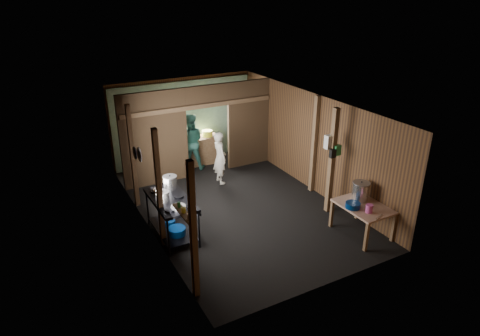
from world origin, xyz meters
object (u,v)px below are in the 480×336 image
gas_range (172,217)px  cook (220,158)px  stock_pot (361,192)px  stove_pot_large (170,183)px  yellow_tub (207,133)px  prep_table (362,220)px  pink_bucket (369,208)px

gas_range → cook: 2.93m
stock_pot → cook: size_ratio=0.30×
stove_pot_large → stock_pot: stove_pot_large is taller
stock_pot → yellow_tub: stock_pot is taller
prep_table → stock_pot: bearing=66.2°
gas_range → prep_table: bearing=-27.1°
pink_bucket → prep_table: bearing=66.9°
prep_table → stock_pot: stock_pot is taller
prep_table → stove_pot_large: size_ratio=3.72×
stock_pot → gas_range: bearing=156.7°
stove_pot_large → yellow_tub: stove_pot_large is taller
stock_pot → pink_bucket: size_ratio=2.48×
cook → yellow_tub: bearing=-9.7°
prep_table → stove_pot_large: 4.32m
gas_range → prep_table: (3.71, -1.90, -0.11)m
gas_range → pink_bucket: 4.21m
gas_range → cook: size_ratio=1.05×
prep_table → cook: cook is taller
cook → pink_bucket: bearing=-158.6°
gas_range → yellow_tub: size_ratio=4.75×
stove_pot_large → cook: 2.49m
prep_table → stock_pot: size_ratio=2.67×
prep_table → pink_bucket: pink_bucket is taller
gas_range → stove_pot_large: 0.79m
stove_pot_large → pink_bucket: (3.42, -2.65, -0.26)m
pink_bucket → yellow_tub: yellow_tub is taller
stove_pot_large → pink_bucket: size_ratio=1.78×
stove_pot_large → yellow_tub: size_ratio=0.98×
pink_bucket → cook: cook is taller
stove_pot_large → prep_table: bearing=-33.9°
stove_pot_large → gas_range: bearing=-109.3°
prep_table → yellow_tub: 5.60m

